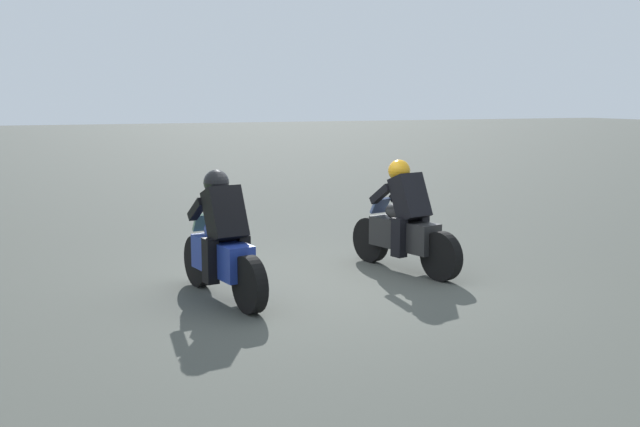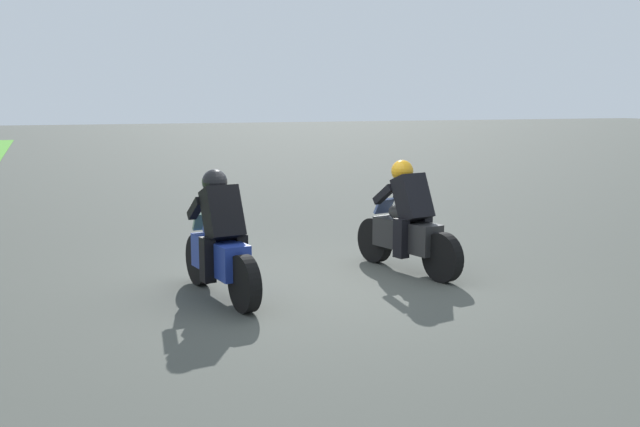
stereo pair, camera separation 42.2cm
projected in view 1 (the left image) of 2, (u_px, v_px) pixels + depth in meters
The scene contains 3 objects.
ground_plane at pixel (316, 283), 9.43m from camera, with size 120.00×120.00×0.00m, color #42453F.
rider_lane_a at pixel (405, 226), 10.02m from camera, with size 2.02×0.67×1.51m.
rider_lane_b at pixel (222, 247), 8.60m from camera, with size 2.04×0.60×1.51m.
Camera 1 is at (-8.47, 3.54, 2.33)m, focal length 41.61 mm.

